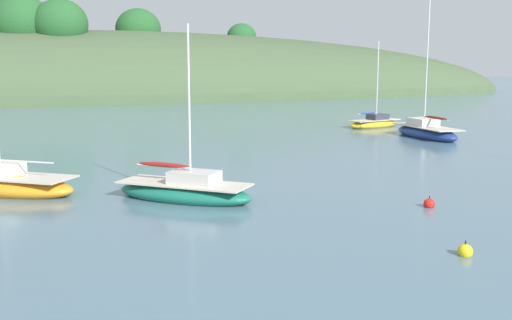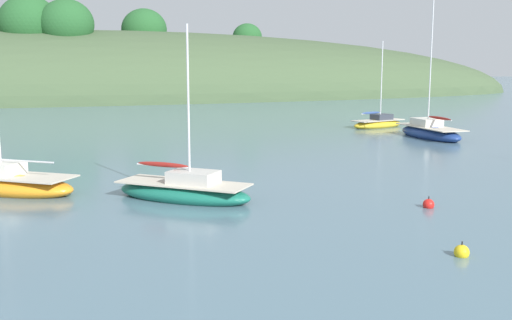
{
  "view_description": "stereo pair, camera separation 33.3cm",
  "coord_description": "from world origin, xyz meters",
  "views": [
    {
      "loc": [
        -8.85,
        -4.95,
        5.48
      ],
      "look_at": [
        0.0,
        20.0,
        1.2
      ],
      "focal_mm": 42.15,
      "sensor_mm": 36.0,
      "label": 1
    },
    {
      "loc": [
        -8.53,
        -5.06,
        5.48
      ],
      "look_at": [
        0.0,
        20.0,
        1.2
      ],
      "focal_mm": 42.15,
      "sensor_mm": 36.0,
      "label": 2
    }
  ],
  "objects": [
    {
      "name": "far_shoreline_hill",
      "position": [
        -0.08,
        92.27,
        0.14
      ],
      "size": [
        150.0,
        36.0,
        25.55
      ],
      "color": "#425638",
      "rests_on": "ground"
    },
    {
      "name": "sailboat_yellow_far",
      "position": [
        -10.51,
        22.21,
        0.39
      ],
      "size": [
        6.4,
        5.52,
        8.9
      ],
      "color": "orange",
      "rests_on": "ground"
    },
    {
      "name": "sailboat_white_near",
      "position": [
        17.97,
        32.7,
        0.43
      ],
      "size": [
        2.64,
        7.03,
        10.41
      ],
      "color": "navy",
      "rests_on": "ground"
    },
    {
      "name": "sailboat_cream_ketch",
      "position": [
        -3.61,
        18.4,
        0.37
      ],
      "size": [
        5.74,
        5.39,
        7.2
      ],
      "color": "#196B56",
      "rests_on": "ground"
    },
    {
      "name": "sailboat_teal_outer",
      "position": [
        18.1,
        40.41,
        0.35
      ],
      "size": [
        5.63,
        3.15,
        7.52
      ],
      "color": "gold",
      "rests_on": "ground"
    },
    {
      "name": "mooring_buoy_channel",
      "position": [
        2.39,
        8.71,
        0.12
      ],
      "size": [
        0.44,
        0.44,
        0.54
      ],
      "color": "yellow",
      "rests_on": "ground"
    },
    {
      "name": "mooring_buoy_outer",
      "position": [
        4.97,
        14.05,
        0.12
      ],
      "size": [
        0.44,
        0.44,
        0.54
      ],
      "color": "red",
      "rests_on": "ground"
    }
  ]
}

